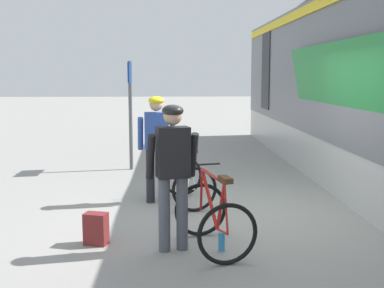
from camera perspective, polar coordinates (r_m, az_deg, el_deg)
name	(u,v)px	position (r m, az deg, el deg)	size (l,w,h in m)	color
ground_plane	(244,214)	(7.49, 6.20, -8.18)	(80.00, 80.00, 0.00)	gray
cyclist_near_in_blue	(157,139)	(7.91, -4.20, 0.54)	(0.63, 0.35, 1.76)	#232328
cyclist_far_in_dark	(173,164)	(5.71, -2.27, -2.42)	(0.65, 0.40, 1.76)	#4C515B
bicycle_near_white	(188,180)	(7.93, -0.47, -4.22)	(0.87, 1.17, 0.99)	black
bicycle_far_red	(213,217)	(5.88, 2.53, -8.65)	(0.94, 1.20, 0.99)	black
backpack_on_platform	(96,229)	(6.23, -11.27, -9.79)	(0.28, 0.18, 0.40)	maroon
water_bottle_near_the_bikes	(221,242)	(5.94, 3.50, -11.42)	(0.08, 0.08, 0.22)	#338CCC
platform_sign_post	(130,97)	(10.75, -7.31, 5.55)	(0.08, 0.70, 2.40)	#595B60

